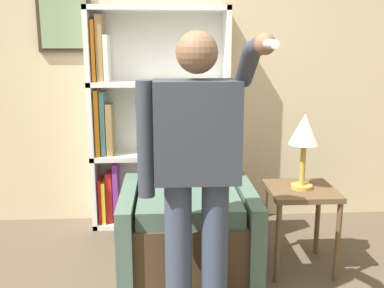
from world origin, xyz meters
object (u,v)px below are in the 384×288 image
at_px(armchair, 188,217).
at_px(bookcase, 147,122).
at_px(table_lamp, 305,133).
at_px(side_table, 301,202).
at_px(person_standing, 197,163).

bearing_deg(armchair, bookcase, 111.04).
relative_size(armchair, table_lamp, 2.26).
distance_m(side_table, table_lamp, 0.48).
xyz_separation_m(armchair, table_lamp, (0.78, -0.07, 0.61)).
relative_size(person_standing, side_table, 2.77).
distance_m(bookcase, table_lamp, 1.40).
bearing_deg(armchair, side_table, -5.40).
relative_size(bookcase, armchair, 1.58).
xyz_separation_m(bookcase, armchair, (0.31, -0.80, -0.54)).
xyz_separation_m(side_table, table_lamp, (0.00, 0.00, 0.48)).
relative_size(armchair, person_standing, 0.72).
xyz_separation_m(person_standing, table_lamp, (0.77, 0.59, 0.03)).
relative_size(armchair, side_table, 2.00).
xyz_separation_m(bookcase, side_table, (1.09, -0.87, -0.42)).
height_order(bookcase, side_table, bookcase).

